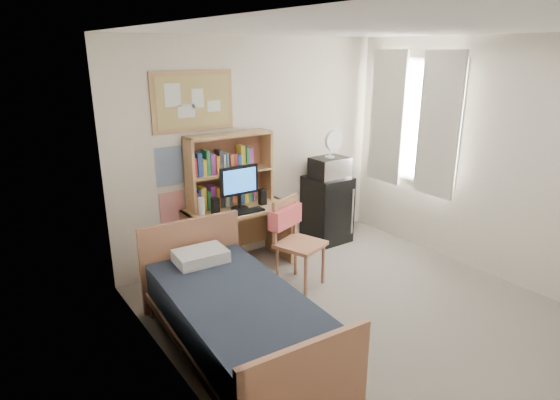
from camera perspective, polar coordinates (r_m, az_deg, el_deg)
floor at (r=4.63m, az=11.68°, el=-14.61°), size 3.60×4.20×0.02m
ceiling at (r=3.92m, az=14.20°, el=19.61°), size 3.60×4.20×0.02m
wall_back at (r=5.66m, az=-3.07°, el=6.17°), size 3.60×0.04×2.60m
wall_left at (r=3.06m, az=-10.71°, el=-4.48°), size 0.04×4.20×2.60m
wall_right at (r=5.52m, az=25.60°, el=4.13°), size 0.04×4.20×2.60m
window_unit at (r=6.09m, az=15.91°, el=9.22°), size 0.10×1.40×1.70m
curtain_left at (r=5.82m, az=18.77°, el=8.59°), size 0.04×0.55×1.70m
curtain_right at (r=6.32m, az=12.92°, el=9.75°), size 0.04×0.55×1.70m
bulletin_board at (r=5.18m, az=-10.57°, el=11.76°), size 0.94×0.03×0.64m
poster_wave at (r=5.17m, az=-13.39°, el=4.02°), size 0.30×0.01×0.42m
poster_japan at (r=5.30m, az=-13.03°, el=-0.91°), size 0.28×0.01×0.36m
desk at (r=5.45m, az=-5.12°, el=-4.60°), size 1.19×0.62×0.74m
desk_chair at (r=4.98m, az=2.52°, el=-5.35°), size 0.62×0.62×0.97m
mini_fridge at (r=6.21m, az=5.75°, el=-1.09°), size 0.51×0.51×0.87m
bed at (r=4.04m, az=-5.20°, el=-14.85°), size 1.10×2.02×0.54m
hutch at (r=5.33m, az=-6.13°, el=3.70°), size 1.01×0.28×0.82m
monitor at (r=5.20m, az=-4.99°, el=1.44°), size 0.46×0.05×0.49m
keyboard at (r=5.15m, az=-4.17°, el=-1.42°), size 0.42×0.14×0.02m
speaker_left at (r=5.12m, az=-7.88°, el=-0.74°), size 0.08×0.08×0.18m
speaker_right at (r=5.39m, az=-2.15°, el=0.38°), size 0.08×0.08×0.18m
water_bottle at (r=5.00m, az=-9.54°, el=-0.98°), size 0.07×0.07×0.23m
hoodie at (r=4.98m, az=0.63°, el=-2.01°), size 0.47×0.28×0.22m
microwave at (r=6.03m, az=6.04°, el=3.96°), size 0.45×0.34×0.26m
desk_fan at (r=5.97m, az=6.13°, el=6.66°), size 0.25×0.25×0.32m
pillow at (r=4.49m, az=-9.65°, el=-6.74°), size 0.49×0.36×0.11m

